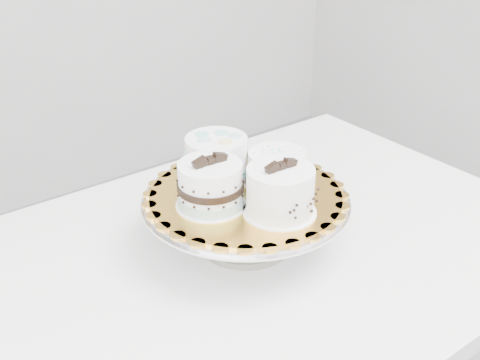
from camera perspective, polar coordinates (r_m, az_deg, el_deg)
table at (r=1.13m, az=0.63°, el=-10.07°), size 1.16×0.78×0.75m
cake_stand at (r=1.06m, az=0.54°, el=-3.00°), size 0.36×0.36×0.10m
cake_board at (r=1.05m, az=0.55°, el=-1.43°), size 0.44×0.44×0.00m
cake_swirl at (r=0.97m, az=3.83°, el=-1.16°), size 0.12×0.12×0.10m
cake_banded at (r=0.99m, az=-2.81°, el=-0.64°), size 0.12×0.12×0.10m
cake_dots at (r=1.08m, az=-2.25°, el=2.07°), size 0.13×0.13×0.08m
cake_ribbon at (r=1.07m, az=3.56°, el=1.07°), size 0.13×0.13×0.06m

